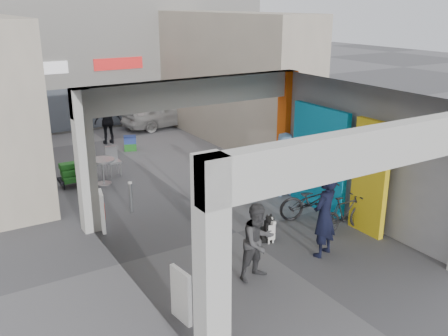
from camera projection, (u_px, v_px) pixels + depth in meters
ground at (237, 232)px, 12.20m from camera, size 90.00×90.00×0.00m
arcade_canopy at (278, 147)px, 11.07m from camera, size 6.40×6.45×6.40m
far_building at (69, 34)px, 22.28m from camera, size 18.00×4.08×8.00m
plaza_bldg_right at (231, 78)px, 19.71m from camera, size 2.00×9.00×5.00m
bollard_left at (131, 197)px, 13.25m from camera, size 0.09×0.09×0.84m
bollard_center at (193, 186)px, 14.05m from camera, size 0.09×0.09×0.88m
bollard_right at (240, 178)px, 14.58m from camera, size 0.09×0.09×0.93m
advert_board_near at (181, 295)px, 8.68m from camera, size 0.15×0.56×1.00m
advert_board_far at (102, 211)px, 12.18m from camera, size 0.20×0.55×1.00m
cafe_set at (96, 171)px, 15.54m from camera, size 1.59×1.28×0.96m
produce_stand at (77, 177)px, 15.26m from camera, size 1.07×0.58×0.70m
crate_stack at (130, 143)px, 18.87m from camera, size 0.54×0.48×0.56m
border_collie at (268, 230)px, 11.67m from camera, size 0.26×0.52×0.72m
man_with_dog at (324, 216)px, 10.84m from camera, size 0.80×0.65×1.88m
man_back_turned at (258, 242)px, 9.95m from camera, size 0.85×0.70×1.61m
man_elderly at (285, 164)px, 14.39m from camera, size 1.05×0.87×1.84m
man_crates at (108, 121)px, 19.57m from camera, size 1.07×0.47×1.80m
bicycle_front at (314, 200)px, 12.87m from camera, size 2.00×1.16×0.99m
bicycle_rear at (345, 213)px, 12.14m from camera, size 1.56×0.46×0.93m
white_van at (163, 113)px, 22.39m from camera, size 3.84×1.92×1.26m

